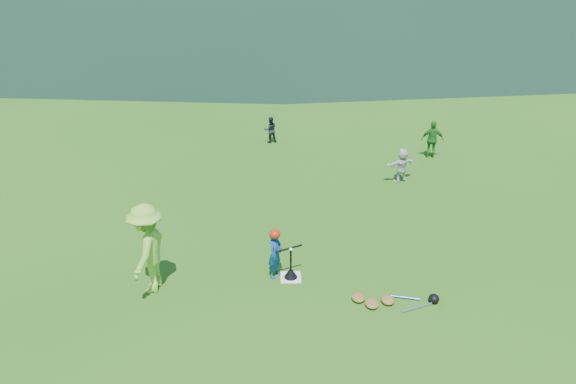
{
  "coord_description": "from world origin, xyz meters",
  "views": [
    {
      "loc": [
        -0.31,
        -10.34,
        7.13
      ],
      "look_at": [
        0.0,
        2.5,
        0.9
      ],
      "focal_mm": 35.0,
      "sensor_mm": 36.0,
      "label": 1
    }
  ],
  "objects_px": {
    "batter_child": "(275,254)",
    "fielder_c": "(432,140)",
    "fielder_d": "(402,165)",
    "fielder_b": "(270,130)",
    "equipment_pile": "(388,300)",
    "adult_coach": "(148,249)",
    "home_plate": "(291,277)",
    "batting_tee": "(291,273)"
  },
  "relations": [
    {
      "from": "home_plate",
      "to": "fielder_c",
      "type": "distance_m",
      "value": 8.47
    },
    {
      "from": "batter_child",
      "to": "fielder_d",
      "type": "xyz_separation_m",
      "value": [
        3.81,
        4.92,
        -0.04
      ]
    },
    {
      "from": "batter_child",
      "to": "adult_coach",
      "type": "bearing_deg",
      "value": 128.5
    },
    {
      "from": "fielder_c",
      "to": "equipment_pile",
      "type": "xyz_separation_m",
      "value": [
        -2.88,
        -7.85,
        -0.56
      ]
    },
    {
      "from": "batter_child",
      "to": "adult_coach",
      "type": "height_order",
      "value": "adult_coach"
    },
    {
      "from": "adult_coach",
      "to": "fielder_b",
      "type": "height_order",
      "value": "adult_coach"
    },
    {
      "from": "fielder_c",
      "to": "fielder_d",
      "type": "height_order",
      "value": "fielder_c"
    },
    {
      "from": "batter_child",
      "to": "batting_tee",
      "type": "relative_size",
      "value": 1.68
    },
    {
      "from": "adult_coach",
      "to": "fielder_b",
      "type": "distance_m",
      "value": 9.14
    },
    {
      "from": "batter_child",
      "to": "fielder_c",
      "type": "height_order",
      "value": "fielder_c"
    },
    {
      "from": "fielder_b",
      "to": "equipment_pile",
      "type": "bearing_deg",
      "value": 90.9
    },
    {
      "from": "home_plate",
      "to": "equipment_pile",
      "type": "bearing_deg",
      "value": -25.68
    },
    {
      "from": "fielder_d",
      "to": "batting_tee",
      "type": "relative_size",
      "value": 1.56
    },
    {
      "from": "adult_coach",
      "to": "batting_tee",
      "type": "height_order",
      "value": "adult_coach"
    },
    {
      "from": "fielder_c",
      "to": "equipment_pile",
      "type": "relative_size",
      "value": 0.7
    },
    {
      "from": "home_plate",
      "to": "adult_coach",
      "type": "relative_size",
      "value": 0.22
    },
    {
      "from": "equipment_pile",
      "to": "batter_child",
      "type": "bearing_deg",
      "value": 155.69
    },
    {
      "from": "adult_coach",
      "to": "fielder_b",
      "type": "bearing_deg",
      "value": 173.43
    },
    {
      "from": "home_plate",
      "to": "batting_tee",
      "type": "height_order",
      "value": "batting_tee"
    },
    {
      "from": "batter_child",
      "to": "fielder_b",
      "type": "height_order",
      "value": "batter_child"
    },
    {
      "from": "batter_child",
      "to": "adult_coach",
      "type": "xyz_separation_m",
      "value": [
        -2.64,
        -0.43,
        0.43
      ]
    },
    {
      "from": "batter_child",
      "to": "equipment_pile",
      "type": "bearing_deg",
      "value": -85.04
    },
    {
      "from": "batter_child",
      "to": "equipment_pile",
      "type": "relative_size",
      "value": 0.64
    },
    {
      "from": "batter_child",
      "to": "fielder_c",
      "type": "xyz_separation_m",
      "value": [
        5.21,
        6.8,
        0.06
      ]
    },
    {
      "from": "fielder_c",
      "to": "equipment_pile",
      "type": "height_order",
      "value": "fielder_c"
    },
    {
      "from": "fielder_b",
      "to": "batting_tee",
      "type": "relative_size",
      "value": 1.38
    },
    {
      "from": "home_plate",
      "to": "batting_tee",
      "type": "xyz_separation_m",
      "value": [
        0.0,
        0.0,
        0.12
      ]
    },
    {
      "from": "fielder_b",
      "to": "equipment_pile",
      "type": "relative_size",
      "value": 0.52
    },
    {
      "from": "adult_coach",
      "to": "fielder_d",
      "type": "distance_m",
      "value": 8.39
    },
    {
      "from": "batter_child",
      "to": "fielder_d",
      "type": "distance_m",
      "value": 6.22
    },
    {
      "from": "adult_coach",
      "to": "fielder_d",
      "type": "height_order",
      "value": "adult_coach"
    },
    {
      "from": "fielder_b",
      "to": "equipment_pile",
      "type": "distance_m",
      "value": 9.72
    },
    {
      "from": "batter_child",
      "to": "adult_coach",
      "type": "relative_size",
      "value": 0.57
    },
    {
      "from": "batter_child",
      "to": "batting_tee",
      "type": "distance_m",
      "value": 0.57
    },
    {
      "from": "adult_coach",
      "to": "equipment_pile",
      "type": "relative_size",
      "value": 1.11
    },
    {
      "from": "batter_child",
      "to": "fielder_c",
      "type": "distance_m",
      "value": 8.57
    },
    {
      "from": "adult_coach",
      "to": "fielder_d",
      "type": "relative_size",
      "value": 1.89
    },
    {
      "from": "fielder_c",
      "to": "fielder_d",
      "type": "bearing_deg",
      "value": 60.7
    },
    {
      "from": "home_plate",
      "to": "fielder_b",
      "type": "relative_size",
      "value": 0.48
    },
    {
      "from": "fielder_b",
      "to": "batting_tee",
      "type": "height_order",
      "value": "fielder_b"
    },
    {
      "from": "equipment_pile",
      "to": "adult_coach",
      "type": "bearing_deg",
      "value": 172.85
    },
    {
      "from": "fielder_b",
      "to": "fielder_d",
      "type": "relative_size",
      "value": 0.89
    }
  ]
}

